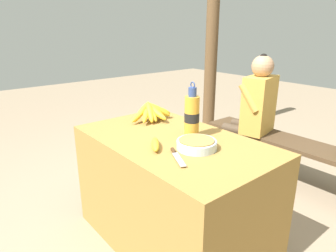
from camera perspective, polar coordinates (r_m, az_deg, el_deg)
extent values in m
plane|color=gray|center=(2.09, 0.88, -20.59)|extent=(12.00, 12.00, 0.00)
cube|color=olive|center=(1.89, 0.93, -12.36)|extent=(1.18, 0.71, 0.70)
sphere|color=#4C381E|center=(2.09, -3.84, 3.10)|extent=(0.05, 0.05, 0.05)
ellipsoid|color=gold|center=(2.04, -5.09, 2.68)|extent=(0.08, 0.18, 0.14)
ellipsoid|color=gold|center=(2.04, -5.17, 2.47)|extent=(0.09, 0.20, 0.11)
ellipsoid|color=gold|center=(2.02, -4.18, 2.38)|extent=(0.17, 0.17, 0.11)
ellipsoid|color=gold|center=(2.03, -3.48, 2.71)|extent=(0.17, 0.11, 0.14)
ellipsoid|color=gold|center=(2.04, -3.08, 2.71)|extent=(0.16, 0.07, 0.13)
ellipsoid|color=gold|center=(2.04, -2.35, 2.66)|extent=(0.21, 0.07, 0.11)
ellipsoid|color=gold|center=(2.07, -2.29, 2.95)|extent=(0.14, 0.11, 0.13)
ellipsoid|color=gold|center=(2.09, -1.88, 3.14)|extent=(0.14, 0.18, 0.13)
ellipsoid|color=gold|center=(2.10, -1.93, 3.15)|extent=(0.13, 0.19, 0.11)
ellipsoid|color=gold|center=(2.13, -2.33, 3.39)|extent=(0.05, 0.19, 0.12)
cylinder|color=silver|center=(1.60, 5.37, -3.64)|extent=(0.22, 0.22, 0.04)
torus|color=silver|center=(1.59, 5.40, -2.94)|extent=(0.22, 0.22, 0.01)
cylinder|color=#BC8942|center=(1.59, 5.40, -2.80)|extent=(0.19, 0.19, 0.01)
cylinder|color=gold|center=(1.73, 4.55, 1.67)|extent=(0.09, 0.09, 0.25)
cylinder|color=black|center=(1.73, 4.55, 1.67)|extent=(0.09, 0.09, 0.05)
cylinder|color=#33477F|center=(1.69, 4.68, 6.47)|extent=(0.05, 0.05, 0.05)
torus|color=#33477F|center=(1.69, 4.71, 7.82)|extent=(0.04, 0.01, 0.04)
ellipsoid|color=gold|center=(1.60, -2.42, -3.52)|extent=(0.17, 0.14, 0.04)
cube|color=#BCBCC1|center=(1.45, 2.11, -6.38)|extent=(0.15, 0.09, 0.00)
cylinder|color=#472D19|center=(1.55, 1.06, -4.77)|extent=(0.06, 0.04, 0.02)
cube|color=#4C3823|center=(2.76, 21.77, -2.73)|extent=(1.53, 0.32, 0.04)
cube|color=#4C3823|center=(3.08, 9.45, -3.44)|extent=(0.06, 0.06, 0.37)
cube|color=#4C3823|center=(3.26, 12.24, -2.40)|extent=(0.06, 0.06, 0.37)
cylinder|color=#473828|center=(2.95, 10.84, -4.17)|extent=(0.09, 0.09, 0.40)
cylinder|color=#473828|center=(2.83, 13.24, -0.78)|extent=(0.31, 0.15, 0.09)
cylinder|color=#473828|center=(3.11, 12.46, -3.11)|extent=(0.09, 0.09, 0.40)
cylinder|color=#473828|center=(2.99, 14.79, 0.14)|extent=(0.31, 0.15, 0.09)
cube|color=gold|center=(2.79, 16.93, 3.90)|extent=(0.27, 0.37, 0.51)
cylinder|color=gold|center=(2.64, 15.18, 5.18)|extent=(0.21, 0.11, 0.25)
cylinder|color=gold|center=(2.93, 17.73, 6.23)|extent=(0.21, 0.11, 0.25)
sphere|color=tan|center=(2.73, 17.59, 10.79)|extent=(0.19, 0.19, 0.19)
sphere|color=black|center=(2.73, 17.74, 12.26)|extent=(0.07, 0.07, 0.07)
cylinder|color=brown|center=(3.72, 8.41, 17.23)|extent=(0.15, 0.15, 2.51)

